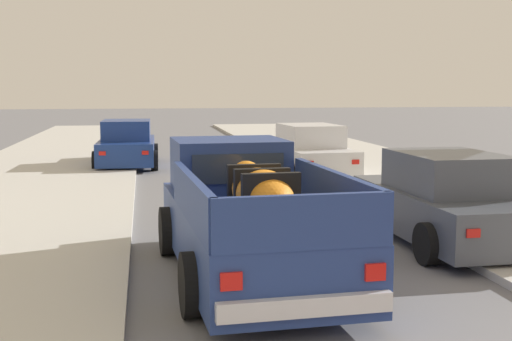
{
  "coord_description": "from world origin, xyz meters",
  "views": [
    {
      "loc": [
        -2.2,
        -2.88,
        2.62
      ],
      "look_at": [
        -0.31,
        8.3,
        1.2
      ],
      "focal_mm": 46.9,
      "sensor_mm": 36.0,
      "label": 1
    }
  ],
  "objects_px": {
    "pickup_truck": "(248,217)",
    "car_right_near": "(309,152)",
    "car_left_mid": "(127,145)",
    "car_left_near": "(445,201)"
  },
  "relations": [
    {
      "from": "pickup_truck",
      "to": "car_right_near",
      "type": "distance_m",
      "value": 10.46
    },
    {
      "from": "car_right_near",
      "to": "car_left_mid",
      "type": "relative_size",
      "value": 1.01
    },
    {
      "from": "pickup_truck",
      "to": "car_right_near",
      "type": "height_order",
      "value": "pickup_truck"
    },
    {
      "from": "car_right_near",
      "to": "car_left_mid",
      "type": "xyz_separation_m",
      "value": [
        -5.33,
        3.5,
        0.0
      ]
    },
    {
      "from": "pickup_truck",
      "to": "car_left_mid",
      "type": "bearing_deg",
      "value": 98.28
    },
    {
      "from": "pickup_truck",
      "to": "car_left_mid",
      "type": "distance_m",
      "value": 13.55
    },
    {
      "from": "pickup_truck",
      "to": "car_right_near",
      "type": "relative_size",
      "value": 1.22
    },
    {
      "from": "car_right_near",
      "to": "car_left_mid",
      "type": "distance_m",
      "value": 6.38
    },
    {
      "from": "car_left_near",
      "to": "car_left_mid",
      "type": "xyz_separation_m",
      "value": [
        -5.52,
        12.08,
        0.0
      ]
    },
    {
      "from": "car_left_near",
      "to": "car_left_mid",
      "type": "distance_m",
      "value": 13.28
    }
  ]
}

